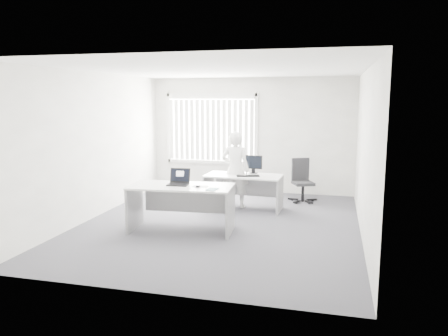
% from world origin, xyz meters
% --- Properties ---
extents(ground, '(6.00, 6.00, 0.00)m').
position_xyz_m(ground, '(0.00, 0.00, 0.00)').
color(ground, '#4A4950').
rests_on(ground, ground).
extents(wall_back, '(5.00, 0.02, 2.80)m').
position_xyz_m(wall_back, '(0.00, 3.00, 1.40)').
color(wall_back, white).
rests_on(wall_back, ground).
extents(wall_front, '(5.00, 0.02, 2.80)m').
position_xyz_m(wall_front, '(0.00, -3.00, 1.40)').
color(wall_front, white).
rests_on(wall_front, ground).
extents(wall_left, '(0.02, 6.00, 2.80)m').
position_xyz_m(wall_left, '(-2.50, 0.00, 1.40)').
color(wall_left, white).
rests_on(wall_left, ground).
extents(wall_right, '(0.02, 6.00, 2.80)m').
position_xyz_m(wall_right, '(2.50, 0.00, 1.40)').
color(wall_right, white).
rests_on(wall_right, ground).
extents(ceiling, '(5.00, 6.00, 0.02)m').
position_xyz_m(ceiling, '(0.00, 0.00, 2.80)').
color(ceiling, white).
rests_on(ceiling, wall_back).
extents(window, '(2.32, 0.06, 1.76)m').
position_xyz_m(window, '(-1.00, 2.96, 1.55)').
color(window, silver).
rests_on(window, wall_back).
extents(blinds, '(2.20, 0.10, 1.50)m').
position_xyz_m(blinds, '(-1.00, 2.90, 1.52)').
color(blinds, white).
rests_on(blinds, wall_back).
extents(desk_near, '(1.83, 0.96, 0.81)m').
position_xyz_m(desk_near, '(-0.55, -0.55, 0.58)').
color(desk_near, silver).
rests_on(desk_near, ground).
extents(desk_far, '(1.61, 0.81, 0.72)m').
position_xyz_m(desk_far, '(0.19, 1.24, 0.52)').
color(desk_far, silver).
rests_on(desk_far, ground).
extents(office_chair, '(0.73, 0.73, 0.97)m').
position_xyz_m(office_chair, '(1.34, 2.22, 0.30)').
color(office_chair, black).
rests_on(office_chair, ground).
extents(person, '(0.59, 0.39, 1.63)m').
position_xyz_m(person, '(-0.01, 1.34, 0.81)').
color(person, silver).
rests_on(person, ground).
extents(laptop, '(0.38, 0.35, 0.28)m').
position_xyz_m(laptop, '(-0.61, -0.54, 0.95)').
color(laptop, black).
rests_on(laptop, desk_near).
extents(paper_sheet, '(0.28, 0.21, 0.00)m').
position_xyz_m(paper_sheet, '(-0.20, -0.55, 0.81)').
color(paper_sheet, white).
rests_on(paper_sheet, desk_near).
extents(mouse, '(0.07, 0.10, 0.04)m').
position_xyz_m(mouse, '(-0.22, -0.61, 0.83)').
color(mouse, '#B6B6B9').
rests_on(mouse, paper_sheet).
extents(booklet, '(0.18, 0.24, 0.01)m').
position_xyz_m(booklet, '(0.07, -0.75, 0.82)').
color(booklet, white).
rests_on(booklet, desk_near).
extents(keyboard, '(0.49, 0.28, 0.02)m').
position_xyz_m(keyboard, '(0.31, 1.11, 0.73)').
color(keyboard, black).
rests_on(keyboard, desk_far).
extents(monitor, '(0.40, 0.17, 0.39)m').
position_xyz_m(monitor, '(0.34, 1.51, 0.91)').
color(monitor, black).
rests_on(monitor, desk_far).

